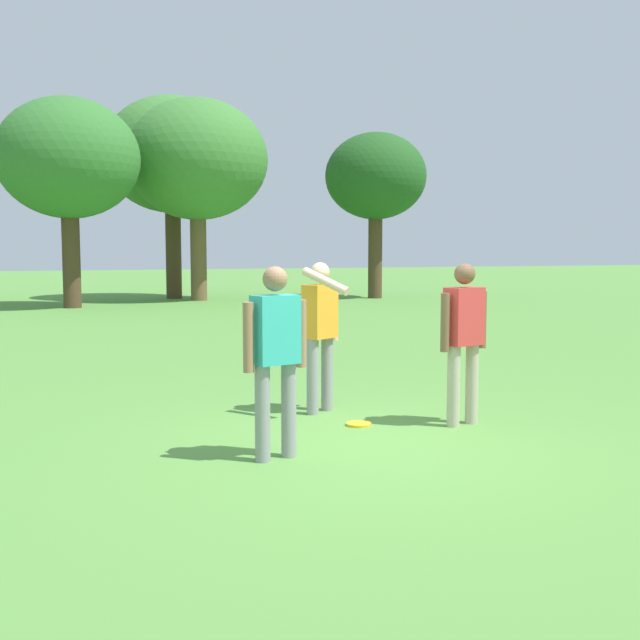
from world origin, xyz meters
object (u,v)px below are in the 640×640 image
person_bystander (321,325)px  tree_slender_mid (197,160)px  tree_broad_center (68,159)px  tree_far_right (172,156)px  person_thrower (464,333)px  person_catcher (275,349)px  tree_back_left (376,178)px  frisbee (359,424)px

person_bystander → tree_slender_mid: bearing=82.1°
tree_broad_center → tree_far_right: bearing=41.8°
person_thrower → tree_far_right: bearing=87.7°
person_catcher → tree_far_right: bearing=82.1°
person_thrower → tree_broad_center: size_ratio=0.26×
person_bystander → tree_broad_center: tree_broad_center is taller
tree_broad_center → tree_back_left: size_ratio=1.06×
tree_broad_center → tree_far_right: size_ratio=0.88×
tree_slender_mid → person_catcher: bearing=-100.2°
person_thrower → person_catcher: (-2.16, -0.53, 0.00)m
frisbee → tree_far_right: (1.82, 20.55, 5.05)m
frisbee → tree_back_left: bearing=64.5°
frisbee → tree_slender_mid: 19.92m
person_catcher → tree_slender_mid: (3.60, 20.08, 3.84)m
tree_broad_center → person_thrower: bearing=-80.9°
person_thrower → tree_back_left: size_ratio=0.28×
frisbee → tree_slender_mid: size_ratio=0.04×
person_catcher → tree_back_left: bearing=62.7°
person_bystander → person_thrower: bearing=-43.3°
person_catcher → tree_back_left: 21.69m
frisbee → tree_slender_mid: (2.44, 19.19, 4.77)m
tree_slender_mid → person_bystander: bearing=-97.9°
person_thrower → person_bystander: size_ratio=1.00×
person_catcher → tree_broad_center: bearing=92.1°
person_catcher → person_bystander: (1.02, 1.60, 0.02)m
tree_broad_center → tree_back_left: bearing=4.8°
tree_broad_center → tree_slender_mid: size_ratio=0.91×
person_thrower → frisbee: (-0.99, 0.36, -0.93)m
person_thrower → tree_back_left: (7.67, 18.51, 3.38)m
person_thrower → tree_slender_mid: tree_slender_mid is taller
tree_slender_mid → tree_back_left: size_ratio=1.16×
frisbee → tree_back_left: size_ratio=0.04×
person_catcher → tree_slender_mid: bearing=79.8°
person_thrower → tree_far_right: tree_far_right is taller
person_catcher → tree_far_right: size_ratio=0.23×
person_thrower → frisbee: bearing=160.3°
person_bystander → frisbee: 1.19m
person_catcher → tree_back_left: tree_back_left is taller
person_catcher → frisbee: person_catcher is taller
person_bystander → frisbee: person_bystander is taller
tree_back_left → tree_broad_center: bearing=-175.2°
tree_far_right → tree_back_left: (6.84, -2.40, -0.74)m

